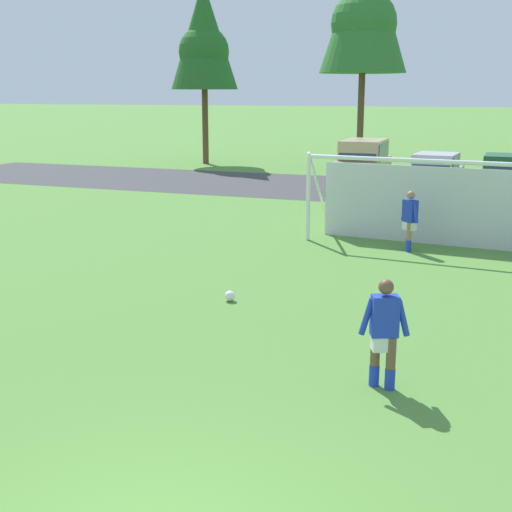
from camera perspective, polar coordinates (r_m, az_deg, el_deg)
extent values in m
plane|color=#518438|center=(20.25, 12.13, 1.30)|extent=(400.00, 400.00, 0.00)
cube|color=#3D3D3F|center=(30.40, 15.17, 5.17)|extent=(52.00, 8.40, 0.01)
sphere|color=white|center=(14.03, -2.21, -3.38)|extent=(0.22, 0.22, 0.22)
sphere|color=black|center=(14.03, -2.21, -3.36)|extent=(0.08, 0.08, 0.08)
sphere|color=red|center=(14.01, -1.98, -3.41)|extent=(0.07, 0.07, 0.07)
cylinder|color=white|center=(19.70, 4.41, 4.84)|extent=(0.12, 0.12, 2.44)
cylinder|color=white|center=(18.57, 15.17, 7.67)|extent=(7.31, 0.72, 0.12)
cylinder|color=white|center=(20.52, 5.33, 5.51)|extent=(0.24, 1.94, 2.46)
cube|color=silver|center=(19.72, 15.47, 4.03)|extent=(6.93, 0.61, 2.20)
cylinder|color=brown|center=(10.15, 9.95, -8.61)|extent=(0.14, 0.14, 0.80)
cylinder|color=brown|center=(10.07, 11.25, -8.85)|extent=(0.14, 0.14, 0.80)
cylinder|color=#1E38B7|center=(10.25, 9.90, -9.85)|extent=(0.15, 0.15, 0.32)
cylinder|color=#1E38B7|center=(10.16, 11.19, -10.11)|extent=(0.15, 0.15, 0.32)
cube|color=silver|center=(10.00, 10.68, -7.03)|extent=(0.40, 0.34, 0.28)
cube|color=#1E38B7|center=(9.87, 10.78, -4.97)|extent=(0.44, 0.37, 0.60)
sphere|color=brown|center=(9.74, 10.89, -2.57)|extent=(0.22, 0.22, 0.22)
cylinder|color=#1E38B7|center=(9.86, 9.30, -5.05)|extent=(0.25, 0.17, 0.55)
cylinder|color=#1E38B7|center=(9.90, 12.24, -5.10)|extent=(0.25, 0.17, 0.55)
cylinder|color=#936B4C|center=(18.76, 12.72, 1.55)|extent=(0.14, 0.14, 0.80)
cylinder|color=#936B4C|center=(19.02, 12.72, 1.71)|extent=(0.14, 0.14, 0.80)
cylinder|color=#1E38B7|center=(18.81, 12.69, 0.83)|extent=(0.15, 0.15, 0.32)
cylinder|color=#1E38B7|center=(19.07, 12.68, 1.01)|extent=(0.15, 0.15, 0.32)
cube|color=silver|center=(18.83, 12.77, 2.59)|extent=(0.40, 0.38, 0.28)
cube|color=#1E38B7|center=(18.76, 12.83, 3.72)|extent=(0.45, 0.43, 0.60)
sphere|color=#936B4C|center=(18.69, 12.90, 5.02)|extent=(0.22, 0.22, 0.22)
cylinder|color=#1E38B7|center=(18.56, 13.26, 3.53)|extent=(0.23, 0.21, 0.55)
cylinder|color=#1E38B7|center=(18.97, 12.40, 3.79)|extent=(0.23, 0.21, 0.55)
cube|color=tan|center=(30.96, 8.94, 7.14)|extent=(2.00, 4.64, 1.00)
cube|color=tan|center=(31.06, 9.07, 8.86)|extent=(1.81, 3.04, 0.84)
cube|color=#28384C|center=(29.68, 8.55, 8.63)|extent=(1.62, 0.41, 0.71)
cube|color=#28384C|center=(30.92, 10.69, 8.77)|extent=(0.09, 2.55, 0.59)
cube|color=white|center=(28.65, 9.12, 6.73)|extent=(0.28, 0.09, 0.20)
cube|color=white|center=(28.85, 7.07, 6.84)|extent=(0.28, 0.09, 0.20)
cube|color=#B21414|center=(33.08, 10.57, 7.56)|extent=(0.28, 0.09, 0.20)
cube|color=#B21414|center=(33.26, 8.78, 7.67)|extent=(0.28, 0.09, 0.20)
cylinder|color=black|center=(29.46, 10.20, 5.79)|extent=(0.25, 0.65, 0.64)
cylinder|color=black|center=(29.82, 6.58, 6.01)|extent=(0.25, 0.65, 0.64)
cylinder|color=black|center=(32.25, 11.05, 6.41)|extent=(0.25, 0.65, 0.64)
cylinder|color=black|center=(32.59, 7.72, 6.61)|extent=(0.25, 0.65, 0.64)
cube|color=#B2B2BC|center=(29.70, 14.76, 6.36)|extent=(2.12, 4.33, 0.76)
cube|color=#B2B2BC|center=(29.78, 14.89, 7.73)|extent=(1.81, 2.22, 0.64)
cube|color=#28384C|center=(28.83, 14.54, 7.53)|extent=(1.55, 0.43, 0.55)
cube|color=#28384C|center=(29.64, 16.50, 7.60)|extent=(0.18, 1.78, 0.45)
cube|color=white|center=(27.60, 14.98, 5.93)|extent=(0.29, 0.10, 0.20)
cube|color=white|center=(27.79, 12.96, 6.10)|extent=(0.29, 0.10, 0.20)
cube|color=#B21414|center=(31.64, 16.35, 6.77)|extent=(0.29, 0.10, 0.20)
cube|color=#B21414|center=(31.80, 14.58, 6.91)|extent=(0.29, 0.10, 0.20)
cylinder|color=black|center=(28.33, 16.01, 5.17)|extent=(0.29, 0.66, 0.64)
cylinder|color=black|center=(28.66, 12.46, 5.47)|extent=(0.29, 0.66, 0.64)
cylinder|color=black|center=(30.88, 16.81, 5.78)|extent=(0.29, 0.66, 0.64)
cylinder|color=black|center=(31.19, 13.53, 6.05)|extent=(0.29, 0.66, 0.64)
cube|color=#194C2D|center=(29.91, 20.14, 6.03)|extent=(1.88, 4.23, 0.76)
cube|color=#194C2D|center=(29.99, 20.26, 7.38)|extent=(1.70, 2.13, 0.64)
cube|color=#28384C|center=(29.02, 20.19, 7.17)|extent=(1.54, 0.35, 0.55)
cube|color=white|center=(27.88, 18.97, 5.73)|extent=(0.28, 0.09, 0.20)
cube|color=#B21414|center=(31.97, 19.41, 6.61)|extent=(0.28, 0.09, 0.20)
cylinder|color=black|center=(28.71, 18.18, 5.13)|extent=(0.25, 0.64, 0.64)
cylinder|color=black|center=(31.29, 18.53, 5.75)|extent=(0.25, 0.64, 0.64)
cylinder|color=brown|center=(41.62, -4.28, 10.77)|extent=(0.36, 0.36, 4.39)
cone|color=#236023|center=(41.70, -4.42, 18.03)|extent=(3.96, 3.96, 6.15)
sphere|color=#236023|center=(41.64, -4.39, 16.76)|extent=(2.97, 2.97, 2.97)
cylinder|color=brown|center=(38.75, 8.77, 11.08)|extent=(0.36, 0.36, 5.25)
cone|color=#2D702D|center=(39.00, 9.12, 20.37)|extent=(4.73, 4.73, 7.35)
sphere|color=#2D702D|center=(38.89, 9.06, 18.75)|extent=(3.54, 3.54, 3.54)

